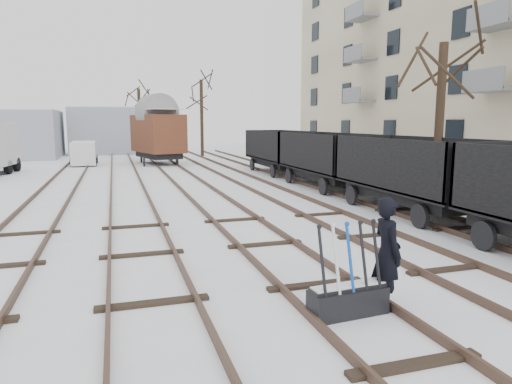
# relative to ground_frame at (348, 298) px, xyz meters

# --- Properties ---
(ground) EXTENTS (120.00, 120.00, 0.00)m
(ground) POSITION_rel_ground_frame_xyz_m (0.05, 1.35, -0.28)
(ground) COLOR white
(ground) RESTS_ON ground
(tracks) EXTENTS (13.90, 52.00, 0.16)m
(tracks) POSITION_rel_ground_frame_xyz_m (0.05, 15.02, -0.21)
(tracks) COLOR black
(tracks) RESTS_ON ground
(shed_right) EXTENTS (7.00, 6.00, 4.50)m
(shed_right) POSITION_rel_ground_frame_xyz_m (-3.95, 41.35, 1.96)
(shed_right) COLOR #8B939D
(shed_right) RESTS_ON ground
(ground_frame) EXTENTS (1.33, 0.52, 1.49)m
(ground_frame) POSITION_rel_ground_frame_xyz_m (0.00, 0.00, 0.00)
(ground_frame) COLOR black
(ground_frame) RESTS_ON ground
(worker) EXTENTS (0.51, 0.72, 1.87)m
(worker) POSITION_rel_ground_frame_xyz_m (0.75, 0.10, 0.65)
(worker) COLOR black
(worker) RESTS_ON ground
(freight_wagon_b) EXTENTS (2.49, 6.23, 2.54)m
(freight_wagon_b) POSITION_rel_ground_frame_xyz_m (6.05, 6.76, 0.69)
(freight_wagon_b) COLOR black
(freight_wagon_b) RESTS_ON ground
(freight_wagon_c) EXTENTS (2.49, 6.23, 2.54)m
(freight_wagon_c) POSITION_rel_ground_frame_xyz_m (6.05, 13.16, 0.69)
(freight_wagon_c) COLOR black
(freight_wagon_c) RESTS_ON ground
(freight_wagon_d) EXTENTS (2.49, 6.23, 2.54)m
(freight_wagon_d) POSITION_rel_ground_frame_xyz_m (6.05, 19.56, 0.69)
(freight_wagon_d) COLOR black
(freight_wagon_d) RESTS_ON ground
(box_van_wagon) EXTENTS (3.94, 5.69, 3.95)m
(box_van_wagon) POSITION_rel_ground_frame_xyz_m (-0.36, 27.98, 2.02)
(box_van_wagon) COLOR black
(box_van_wagon) RESTS_ON ground
(panel_van) EXTENTS (1.74, 3.80, 1.67)m
(panel_van) POSITION_rel_ground_frame_xyz_m (-5.53, 28.81, 0.58)
(panel_van) COLOR silver
(panel_van) RESTS_ON ground
(tree_near) EXTENTS (0.30, 0.30, 5.67)m
(tree_near) POSITION_rel_ground_frame_xyz_m (7.15, 6.94, 2.55)
(tree_near) COLOR black
(tree_near) RESTS_ON ground
(tree_far_left) EXTENTS (0.30, 0.30, 6.28)m
(tree_far_left) POSITION_rel_ground_frame_xyz_m (-0.93, 40.39, 2.85)
(tree_far_left) COLOR black
(tree_far_left) RESTS_ON ground
(tree_far_right) EXTENTS (0.30, 0.30, 6.79)m
(tree_far_right) POSITION_rel_ground_frame_xyz_m (4.21, 34.94, 3.11)
(tree_far_right) COLOR black
(tree_far_right) RESTS_ON ground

